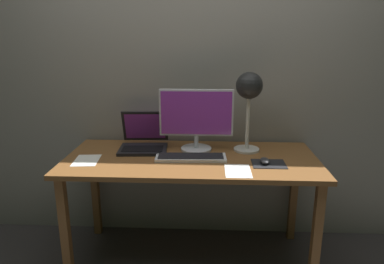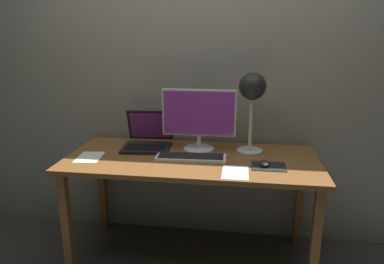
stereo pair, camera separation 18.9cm
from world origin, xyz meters
TOP-DOWN VIEW (x-y plane):
  - ground_plane at (0.00, 0.00)m, footprint 4.80×4.80m
  - back_wall at (0.00, 0.40)m, footprint 4.80×0.06m
  - desk at (0.00, 0.00)m, footprint 1.60×0.70m
  - monitor at (0.03, 0.15)m, footprint 0.49×0.21m
  - keyboard_main at (0.00, -0.04)m, footprint 0.45×0.16m
  - laptop at (-0.33, 0.18)m, footprint 0.34×0.33m
  - desk_lamp at (0.37, 0.15)m, footprint 0.17×0.17m
  - mousepad at (0.47, -0.10)m, footprint 0.20×0.16m
  - mouse at (0.45, -0.10)m, footprint 0.06×0.10m
  - paper_sheet_near_mouse at (0.28, -0.23)m, footprint 0.15×0.21m
  - paper_sheet_by_keyboard at (-0.65, -0.10)m, footprint 0.17×0.22m

SIDE VIEW (x-z plane):
  - ground_plane at x=0.00m, z-range 0.00..0.00m
  - desk at x=0.00m, z-range 0.29..1.03m
  - paper_sheet_near_mouse at x=0.28m, z-range 0.74..0.74m
  - paper_sheet_by_keyboard at x=-0.65m, z-range 0.74..0.74m
  - mousepad at x=0.47m, z-range 0.74..0.74m
  - keyboard_main at x=0.00m, z-range 0.74..0.76m
  - mouse at x=0.45m, z-range 0.74..0.78m
  - laptop at x=-0.33m, z-range 0.69..0.93m
  - monitor at x=0.03m, z-range 0.76..1.17m
  - desk_lamp at x=0.37m, z-range 0.88..1.40m
  - back_wall at x=0.00m, z-range 0.00..2.60m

